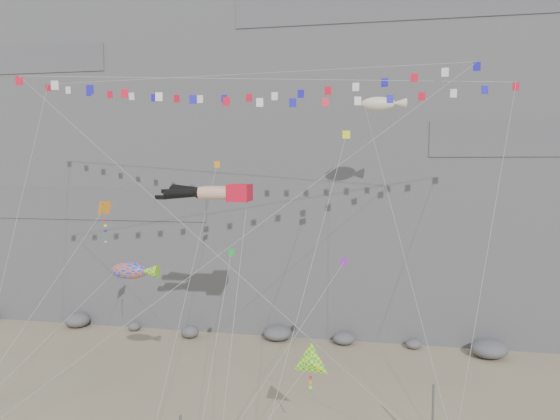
% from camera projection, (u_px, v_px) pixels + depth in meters
% --- Properties ---
extents(cliff, '(80.00, 28.00, 50.00)m').
position_uv_depth(cliff, '(304.00, 84.00, 62.04)').
color(cliff, slate).
rests_on(cliff, ground).
extents(talus_boulders, '(60.00, 3.00, 1.20)m').
position_uv_depth(talus_boulders, '(277.00, 333.00, 49.38)').
color(talus_boulders, slate).
rests_on(talus_boulders, ground).
extents(legs_kite, '(7.93, 13.84, 19.03)m').
position_uv_depth(legs_kite, '(214.00, 193.00, 36.39)').
color(legs_kite, red).
rests_on(legs_kite, ground).
extents(flag_banner_upper, '(32.00, 14.14, 28.33)m').
position_uv_depth(flag_banner_upper, '(236.00, 75.00, 38.60)').
color(flag_banner_upper, red).
rests_on(flag_banner_upper, ground).
extents(flag_banner_lower, '(30.53, 10.32, 24.43)m').
position_uv_depth(flag_banner_lower, '(276.00, 80.00, 34.66)').
color(flag_banner_lower, red).
rests_on(flag_banner_lower, ground).
extents(harlequin_kite, '(6.30, 9.91, 16.46)m').
position_uv_depth(harlequin_kite, '(104.00, 208.00, 37.83)').
color(harlequin_kite, red).
rests_on(harlequin_kite, ground).
extents(fish_windsock, '(10.39, 7.09, 13.83)m').
position_uv_depth(fish_windsock, '(129.00, 271.00, 35.43)').
color(fish_windsock, '#F85C0C').
rests_on(fish_windsock, ground).
extents(delta_kite, '(5.54, 5.19, 8.45)m').
position_uv_depth(delta_kite, '(310.00, 363.00, 28.59)').
color(delta_kite, '#F1EA0C').
rests_on(delta_kite, ground).
extents(blimp_windsock, '(6.71, 13.95, 24.50)m').
position_uv_depth(blimp_windsock, '(379.00, 105.00, 39.55)').
color(blimp_windsock, beige).
rests_on(blimp_windsock, ground).
extents(small_kite_a, '(1.25, 15.24, 21.55)m').
position_uv_depth(small_kite_a, '(216.00, 171.00, 39.52)').
color(small_kite_a, '#FF9C15').
rests_on(small_kite_a, ground).
extents(small_kite_b, '(6.85, 11.22, 15.43)m').
position_uv_depth(small_kite_b, '(342.00, 265.00, 35.89)').
color(small_kite_b, purple).
rests_on(small_kite_b, ground).
extents(small_kite_c, '(1.23, 9.92, 13.79)m').
position_uv_depth(small_kite_c, '(231.00, 256.00, 35.09)').
color(small_kite_c, green).
rests_on(small_kite_c, ground).
extents(small_kite_d, '(4.01, 14.14, 22.62)m').
position_uv_depth(small_kite_d, '(345.00, 139.00, 37.16)').
color(small_kite_d, '#FFFC15').
rests_on(small_kite_d, ground).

